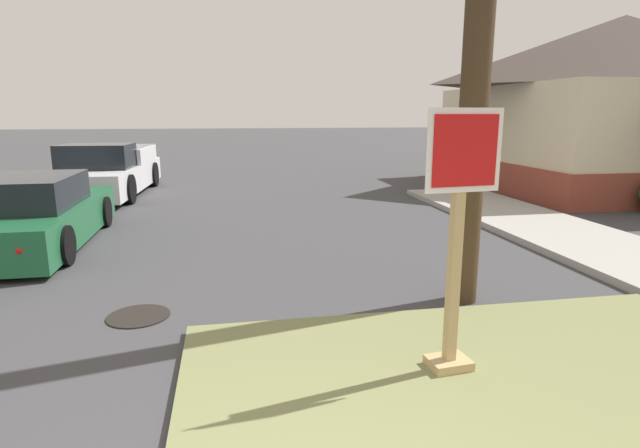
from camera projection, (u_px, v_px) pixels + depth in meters
stop_sign at (456, 251)px, 4.23m from camera, size 0.67×0.32×2.24m
manhole_cover at (138, 316)px, 5.77m from camera, size 0.70×0.70×0.02m
parked_sedan_green at (33, 216)px, 8.73m from camera, size 1.90×4.50×1.25m
pickup_truck_white at (106, 174)px, 14.22m from camera, size 2.36×5.51×1.48m
corner_house at (616, 101)px, 15.54m from camera, size 8.67×9.22×5.15m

